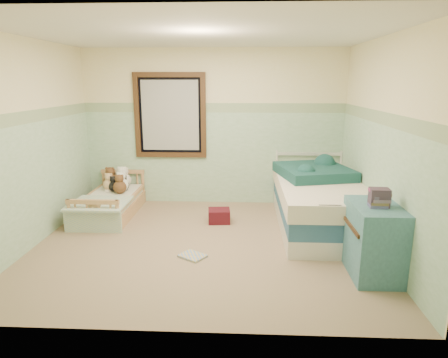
{
  "coord_description": "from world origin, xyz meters",
  "views": [
    {
      "loc": [
        0.48,
        -4.61,
        1.99
      ],
      "look_at": [
        0.24,
        0.35,
        0.76
      ],
      "focal_mm": 31.72,
      "sensor_mm": 36.0,
      "label": 1
    }
  ],
  "objects_px": {
    "plush_floor_cream": "(110,202)",
    "red_pillow": "(219,216)",
    "toddler_bed_frame": "(111,209)",
    "dresser": "(374,240)",
    "plush_floor_tan": "(96,220)",
    "twin_bed_frame": "(319,219)",
    "floor_book": "(193,256)"
  },
  "relations": [
    {
      "from": "toddler_bed_frame",
      "to": "dresser",
      "type": "distance_m",
      "value": 3.81
    },
    {
      "from": "twin_bed_frame",
      "to": "red_pillow",
      "type": "height_order",
      "value": "twin_bed_frame"
    },
    {
      "from": "twin_bed_frame",
      "to": "red_pillow",
      "type": "distance_m",
      "value": 1.41
    },
    {
      "from": "plush_floor_cream",
      "to": "twin_bed_frame",
      "type": "height_order",
      "value": "plush_floor_cream"
    },
    {
      "from": "plush_floor_cream",
      "to": "plush_floor_tan",
      "type": "xyz_separation_m",
      "value": [
        0.1,
        -0.87,
        0.01
      ]
    },
    {
      "from": "dresser",
      "to": "red_pillow",
      "type": "xyz_separation_m",
      "value": [
        -1.71,
        1.49,
        -0.28
      ]
    },
    {
      "from": "dresser",
      "to": "floor_book",
      "type": "height_order",
      "value": "dresser"
    },
    {
      "from": "plush_floor_cream",
      "to": "red_pillow",
      "type": "xyz_separation_m",
      "value": [
        1.77,
        -0.5,
        -0.02
      ]
    },
    {
      "from": "floor_book",
      "to": "plush_floor_tan",
      "type": "bearing_deg",
      "value": -175.22
    },
    {
      "from": "toddler_bed_frame",
      "to": "floor_book",
      "type": "height_order",
      "value": "toddler_bed_frame"
    },
    {
      "from": "plush_floor_cream",
      "to": "plush_floor_tan",
      "type": "bearing_deg",
      "value": -83.74
    },
    {
      "from": "dresser",
      "to": "twin_bed_frame",
      "type": "bearing_deg",
      "value": 102.49
    },
    {
      "from": "plush_floor_tan",
      "to": "red_pillow",
      "type": "distance_m",
      "value": 1.72
    },
    {
      "from": "toddler_bed_frame",
      "to": "dresser",
      "type": "height_order",
      "value": "dresser"
    },
    {
      "from": "dresser",
      "to": "floor_book",
      "type": "relative_size",
      "value": 2.64
    },
    {
      "from": "plush_floor_tan",
      "to": "toddler_bed_frame",
      "type": "bearing_deg",
      "value": 89.8
    },
    {
      "from": "dresser",
      "to": "red_pillow",
      "type": "distance_m",
      "value": 2.29
    },
    {
      "from": "plush_floor_cream",
      "to": "dresser",
      "type": "relative_size",
      "value": 0.32
    },
    {
      "from": "plush_floor_tan",
      "to": "floor_book",
      "type": "relative_size",
      "value": 0.92
    },
    {
      "from": "toddler_bed_frame",
      "to": "plush_floor_tan",
      "type": "bearing_deg",
      "value": -90.2
    },
    {
      "from": "plush_floor_cream",
      "to": "twin_bed_frame",
      "type": "relative_size",
      "value": 0.11
    },
    {
      "from": "toddler_bed_frame",
      "to": "dresser",
      "type": "relative_size",
      "value": 1.91
    },
    {
      "from": "twin_bed_frame",
      "to": "red_pillow",
      "type": "relative_size",
      "value": 7.11
    },
    {
      "from": "red_pillow",
      "to": "twin_bed_frame",
      "type": "bearing_deg",
      "value": -5.13
    },
    {
      "from": "twin_bed_frame",
      "to": "red_pillow",
      "type": "bearing_deg",
      "value": 174.87
    },
    {
      "from": "toddler_bed_frame",
      "to": "dresser",
      "type": "xyz_separation_m",
      "value": [
        3.38,
        -1.74,
        0.29
      ]
    },
    {
      "from": "plush_floor_tan",
      "to": "dresser",
      "type": "height_order",
      "value": "dresser"
    },
    {
      "from": "plush_floor_cream",
      "to": "red_pillow",
      "type": "distance_m",
      "value": 1.84
    },
    {
      "from": "plush_floor_tan",
      "to": "twin_bed_frame",
      "type": "height_order",
      "value": "plush_floor_tan"
    },
    {
      "from": "plush_floor_tan",
      "to": "red_pillow",
      "type": "relative_size",
      "value": 0.86
    },
    {
      "from": "red_pillow",
      "to": "toddler_bed_frame",
      "type": "bearing_deg",
      "value": 171.5
    },
    {
      "from": "plush_floor_cream",
      "to": "floor_book",
      "type": "xyz_separation_m",
      "value": [
        1.53,
        -1.69,
        -0.11
      ]
    }
  ]
}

